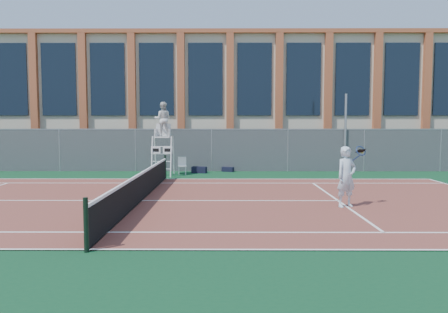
{
  "coord_description": "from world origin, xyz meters",
  "views": [
    {
      "loc": [
        2.75,
        -14.03,
        2.56
      ],
      "look_at": [
        2.68,
        3.0,
        1.24
      ],
      "focal_mm": 35.0,
      "sensor_mm": 36.0,
      "label": 1
    }
  ],
  "objects_px": {
    "plastic_chair": "(182,164)",
    "tennis_player": "(347,177)",
    "steel_pole": "(345,133)",
    "umpire_chair": "(163,121)"
  },
  "relations": [
    {
      "from": "umpire_chair",
      "to": "plastic_chair",
      "type": "distance_m",
      "value": 2.31
    },
    {
      "from": "steel_pole",
      "to": "plastic_chair",
      "type": "bearing_deg",
      "value": -170.81
    },
    {
      "from": "steel_pole",
      "to": "plastic_chair",
      "type": "xyz_separation_m",
      "value": [
        -8.37,
        -1.35,
        -1.51
      ]
    },
    {
      "from": "steel_pole",
      "to": "plastic_chair",
      "type": "height_order",
      "value": "steel_pole"
    },
    {
      "from": "plastic_chair",
      "to": "tennis_player",
      "type": "bearing_deg",
      "value": -55.35
    },
    {
      "from": "umpire_chair",
      "to": "tennis_player",
      "type": "bearing_deg",
      "value": -50.41
    },
    {
      "from": "umpire_chair",
      "to": "tennis_player",
      "type": "distance_m",
      "value": 10.6
    },
    {
      "from": "steel_pole",
      "to": "tennis_player",
      "type": "bearing_deg",
      "value": -104.93
    },
    {
      "from": "plastic_chair",
      "to": "tennis_player",
      "type": "relative_size",
      "value": 0.47
    },
    {
      "from": "plastic_chair",
      "to": "tennis_player",
      "type": "xyz_separation_m",
      "value": [
        5.78,
        -8.37,
        0.43
      ]
    }
  ]
}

